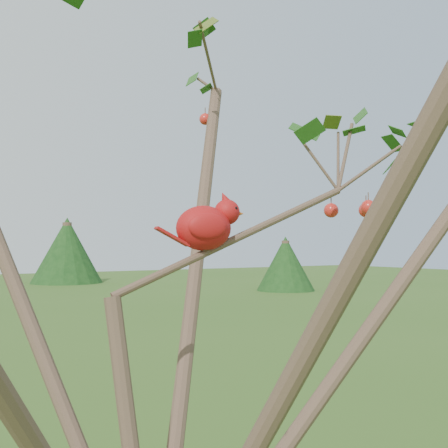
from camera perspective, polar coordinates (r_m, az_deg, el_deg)
name	(u,v)px	position (r m, az deg, el deg)	size (l,w,h in m)	color
crabapple_tree	(172,213)	(1.12, -5.27, 1.10)	(2.35, 2.05, 2.95)	#493527
cardinal	(207,226)	(1.28, -1.78, -0.17)	(0.21, 0.12, 0.15)	red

